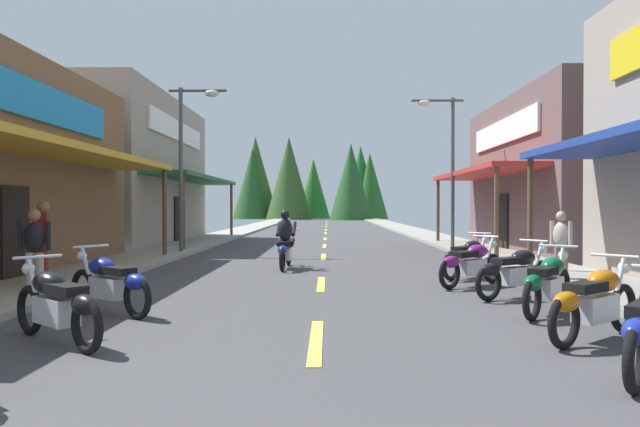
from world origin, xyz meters
TOP-DOWN VIEW (x-y plane):
  - ground at (0.00, 30.08)m, footprint 9.02×90.16m
  - sidewalk_left at (-5.60, 30.08)m, footprint 2.18×90.16m
  - sidewalk_right at (5.60, 30.08)m, footprint 2.18×90.16m
  - centerline_dashes at (0.00, 33.53)m, footprint 0.16×67.61m
  - storefront_left_far at (-10.70, 26.34)m, footprint 9.88×12.18m
  - storefront_right_far at (10.96, 21.76)m, footprint 10.39×10.58m
  - streetlamp_left at (-4.61, 20.00)m, footprint 1.98×0.30m
  - streetlamp_right at (4.61, 22.38)m, footprint 1.98×0.30m
  - motorcycle_parked_right_1 at (3.43, 7.20)m, footprint 1.71×1.44m
  - motorcycle_parked_right_2 at (3.52, 8.97)m, footprint 1.38×1.76m
  - motorcycle_parked_right_3 at (3.53, 10.58)m, footprint 1.82×1.30m
  - motorcycle_parked_right_4 at (3.10, 12.08)m, footprint 1.67×1.49m
  - motorcycle_parked_right_5 at (3.38, 13.52)m, footprint 1.56×1.61m
  - motorcycle_parked_left_1 at (-3.10, 6.93)m, footprint 1.69×1.46m
  - motorcycle_parked_left_2 at (-3.21, 8.90)m, footprint 1.75×1.39m
  - rider_cruising_lead at (-0.98, 15.46)m, footprint 0.60×2.14m
  - pedestrian_by_shop at (-5.62, 11.74)m, footprint 0.43×0.45m
  - pedestrian_browsing at (5.12, 12.49)m, footprint 0.40×0.51m
  - pedestrian_waiting at (-5.24, 10.61)m, footprint 0.56×0.32m
  - treeline_backdrop at (-2.76, 77.48)m, footprint 21.04×12.51m

SIDE VIEW (x-z plane):
  - ground at x=0.00m, z-range -0.10..0.00m
  - centerline_dashes at x=0.00m, z-range 0.00..0.01m
  - sidewalk_left at x=-5.60m, z-range 0.00..0.12m
  - sidewalk_right at x=5.60m, z-range 0.00..0.12m
  - motorcycle_parked_right_1 at x=3.43m, z-range -0.03..1.01m
  - motorcycle_parked_right_2 at x=3.52m, z-range -0.03..1.01m
  - motorcycle_parked_right_3 at x=3.53m, z-range -0.03..1.01m
  - motorcycle_parked_right_4 at x=3.10m, z-range -0.03..1.01m
  - motorcycle_parked_right_5 at x=3.38m, z-range -0.03..1.01m
  - motorcycle_parked_left_1 at x=-3.10m, z-range -0.03..1.01m
  - motorcycle_parked_left_2 at x=-3.21m, z-range -0.03..1.01m
  - rider_cruising_lead at x=-0.98m, z-range -0.13..1.44m
  - pedestrian_browsing at x=5.12m, z-range 0.11..1.67m
  - pedestrian_waiting at x=-5.24m, z-range 0.12..1.73m
  - pedestrian_by_shop at x=-5.62m, z-range 0.15..1.92m
  - storefront_right_far at x=10.96m, z-range 0.00..5.67m
  - storefront_left_far at x=-10.70m, z-range 0.00..6.50m
  - streetlamp_left at x=-4.61m, z-range 0.90..6.63m
  - streetlamp_right at x=4.61m, z-range 0.90..6.70m
  - treeline_backdrop at x=-2.76m, z-range -0.61..10.55m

